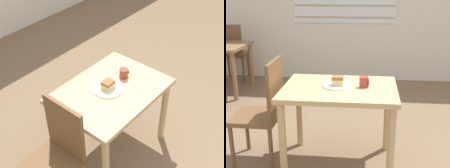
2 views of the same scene
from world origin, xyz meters
TOP-DOWN VIEW (x-y plane):
  - ground_plane at (0.00, 0.00)m, footprint 14.00×14.00m
  - dining_table_near at (-0.15, 0.37)m, footprint 0.95×0.70m
  - chair_near_window at (-0.81, 0.35)m, footprint 0.40×0.40m
  - plate at (-0.17, 0.39)m, footprint 0.25×0.25m
  - cake_slice at (-0.17, 0.38)m, footprint 0.09×0.08m
  - coffee_mug at (0.05, 0.39)m, footprint 0.08×0.08m

SIDE VIEW (x-z plane):
  - ground_plane at x=0.00m, z-range 0.00..0.00m
  - chair_near_window at x=-0.81m, z-range 0.03..0.97m
  - dining_table_near at x=-0.15m, z-range 0.24..0.97m
  - plate at x=-0.17m, z-range 0.72..0.73m
  - coffee_mug at x=0.05m, z-range 0.72..0.81m
  - cake_slice at x=-0.17m, z-range 0.73..0.81m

